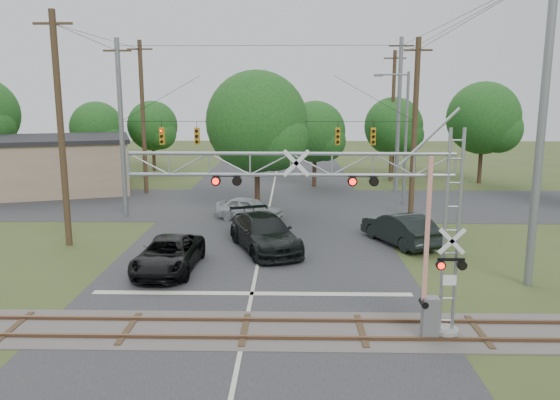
{
  "coord_description": "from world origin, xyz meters",
  "views": [
    {
      "loc": [
        1.59,
        -15.48,
        7.98
      ],
      "look_at": [
        1.1,
        7.5,
        3.52
      ],
      "focal_mm": 35.0,
      "sensor_mm": 36.0,
      "label": 1
    }
  ],
  "objects_px": {
    "pickup_black": "(169,255)",
    "car_dark": "(265,233)",
    "traffic_signal_span": "(281,131)",
    "crossing_gantry": "(354,210)",
    "commercial_building": "(7,166)",
    "streetlight": "(403,132)",
    "sedan_silver": "(249,209)"
  },
  "relations": [
    {
      "from": "pickup_black",
      "to": "car_dark",
      "type": "height_order",
      "value": "car_dark"
    },
    {
      "from": "crossing_gantry",
      "to": "commercial_building",
      "type": "height_order",
      "value": "crossing_gantry"
    },
    {
      "from": "pickup_black",
      "to": "streetlight",
      "type": "relative_size",
      "value": 0.57
    },
    {
      "from": "commercial_building",
      "to": "streetlight",
      "type": "relative_size",
      "value": 2.24
    },
    {
      "from": "crossing_gantry",
      "to": "traffic_signal_span",
      "type": "relative_size",
      "value": 0.56
    },
    {
      "from": "traffic_signal_span",
      "to": "commercial_building",
      "type": "xyz_separation_m",
      "value": [
        -22.55,
        8.25,
        -3.4
      ]
    },
    {
      "from": "pickup_black",
      "to": "traffic_signal_span",
      "type": "bearing_deg",
      "value": 69.14
    },
    {
      "from": "crossing_gantry",
      "to": "traffic_signal_span",
      "type": "xyz_separation_m",
      "value": [
        -2.71,
        18.36,
        1.33
      ]
    },
    {
      "from": "crossing_gantry",
      "to": "car_dark",
      "type": "xyz_separation_m",
      "value": [
        -3.39,
        10.31,
        -3.42
      ]
    },
    {
      "from": "crossing_gantry",
      "to": "pickup_black",
      "type": "height_order",
      "value": "crossing_gantry"
    },
    {
      "from": "pickup_black",
      "to": "crossing_gantry",
      "type": "bearing_deg",
      "value": -39.61
    },
    {
      "from": "pickup_black",
      "to": "sedan_silver",
      "type": "relative_size",
      "value": 1.25
    },
    {
      "from": "commercial_building",
      "to": "pickup_black",
      "type": "bearing_deg",
      "value": -66.81
    },
    {
      "from": "pickup_black",
      "to": "streetlight",
      "type": "distance_m",
      "value": 21.32
    },
    {
      "from": "crossing_gantry",
      "to": "pickup_black",
      "type": "xyz_separation_m",
      "value": [
        -7.62,
        6.81,
        -3.58
      ]
    },
    {
      "from": "pickup_black",
      "to": "streetlight",
      "type": "height_order",
      "value": "streetlight"
    },
    {
      "from": "pickup_black",
      "to": "commercial_building",
      "type": "relative_size",
      "value": 0.25
    },
    {
      "from": "crossing_gantry",
      "to": "sedan_silver",
      "type": "relative_size",
      "value": 2.49
    },
    {
      "from": "crossing_gantry",
      "to": "sedan_silver",
      "type": "height_order",
      "value": "crossing_gantry"
    },
    {
      "from": "crossing_gantry",
      "to": "traffic_signal_span",
      "type": "bearing_deg",
      "value": 98.39
    },
    {
      "from": "traffic_signal_span",
      "to": "streetlight",
      "type": "distance_m",
      "value": 9.7
    },
    {
      "from": "streetlight",
      "to": "traffic_signal_span",
      "type": "bearing_deg",
      "value": -154.69
    },
    {
      "from": "traffic_signal_span",
      "to": "commercial_building",
      "type": "height_order",
      "value": "traffic_signal_span"
    },
    {
      "from": "sedan_silver",
      "to": "car_dark",
      "type": "bearing_deg",
      "value": -147.74
    },
    {
      "from": "car_dark",
      "to": "streetlight",
      "type": "height_order",
      "value": "streetlight"
    },
    {
      "from": "commercial_building",
      "to": "streetlight",
      "type": "distance_m",
      "value": 31.73
    },
    {
      "from": "traffic_signal_span",
      "to": "streetlight",
      "type": "relative_size",
      "value": 2.02
    },
    {
      "from": "traffic_signal_span",
      "to": "commercial_building",
      "type": "relative_size",
      "value": 0.9
    },
    {
      "from": "crossing_gantry",
      "to": "traffic_signal_span",
      "type": "height_order",
      "value": "traffic_signal_span"
    },
    {
      "from": "sedan_silver",
      "to": "pickup_black",
      "type": "bearing_deg",
      "value": -174.44
    },
    {
      "from": "car_dark",
      "to": "sedan_silver",
      "type": "bearing_deg",
      "value": 80.22
    },
    {
      "from": "crossing_gantry",
      "to": "streetlight",
      "type": "bearing_deg",
      "value": 74.94
    }
  ]
}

